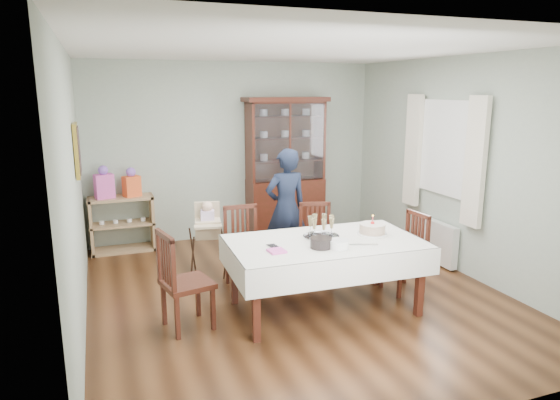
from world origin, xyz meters
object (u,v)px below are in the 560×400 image
dining_table (324,275)px  champagne_tray (321,231)px  china_cabinet (285,165)px  chair_far_right (316,256)px  chair_end_left (186,299)px  gift_bag_pink (104,184)px  woman (286,208)px  chair_end_right (404,268)px  birthday_cake (372,229)px  high_chair (208,246)px  gift_bag_orange (132,184)px  sideboard (122,224)px  chair_far_left (245,264)px

dining_table → champagne_tray: champagne_tray is taller
china_cabinet → chair_far_right: china_cabinet is taller
chair_end_left → gift_bag_pink: size_ratio=2.13×
chair_end_left → woman: bearing=-61.5°
chair_end_right → dining_table: bearing=-86.3°
birthday_cake → gift_bag_pink: size_ratio=0.69×
champagne_tray → birthday_cake: (0.57, -0.08, -0.01)m
high_chair → birthday_cake: (1.50, -1.39, 0.45)m
high_chair → champagne_tray: size_ratio=2.45×
woman → gift_bag_orange: size_ratio=3.76×
sideboard → chair_far_left: bearing=-56.3°
high_chair → gift_bag_pink: bearing=141.5°
chair_far_left → chair_end_right: bearing=-22.8°
sideboard → chair_end_left: (0.44, -2.71, -0.11)m
champagne_tray → sideboard: bearing=125.2°
chair_far_left → champagne_tray: 1.13m
woman → gift_bag_pink: (-2.20, 1.35, 0.23)m
gift_bag_orange → champagne_tray: bearing=-57.0°
dining_table → sideboard: bearing=123.9°
chair_end_right → birthday_cake: (-0.51, -0.12, 0.55)m
chair_far_left → chair_end_right: 1.85m
birthday_cake → chair_end_right: bearing=13.3°
chair_far_left → sideboard: bearing=124.3°
chair_far_right → woman: 0.76m
champagne_tray → gift_bag_orange: (-1.73, 2.66, 0.15)m
china_cabinet → champagne_tray: size_ratio=5.62×
woman → champagne_tray: size_ratio=4.03×
dining_table → chair_end_left: size_ratio=2.06×
dining_table → chair_far_left: 1.08m
sideboard → chair_far_right: size_ratio=0.99×
woman → chair_far_left: bearing=32.6°
dining_table → birthday_cake: size_ratio=6.38×
chair_end_right → high_chair: (-2.02, 1.27, 0.10)m
chair_end_right → gift_bag_orange: 3.91m
china_cabinet → chair_end_right: 2.79m
gift_bag_pink → champagne_tray: bearing=-51.8°
woman → champagne_tray: woman is taller
high_chair → chair_end_left: bearing=-100.3°
chair_far_left → gift_bag_pink: (-1.48, 1.88, 0.72)m
dining_table → sideboard: sideboard is taller
chair_end_left → birthday_cake: size_ratio=3.09×
chair_far_left → high_chair: (-0.32, 0.53, 0.09)m
chair_far_left → chair_end_right: size_ratio=1.05×
dining_table → woman: 1.48m
high_chair → champagne_tray: 1.67m
chair_end_left → chair_end_right: bearing=-100.7°
chair_far_left → gift_bag_orange: size_ratio=2.30×
chair_end_right → champagne_tray: 1.22m
woman → gift_bag_pink: woman is taller
sideboard → chair_end_left: size_ratio=0.91×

